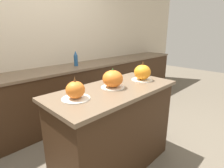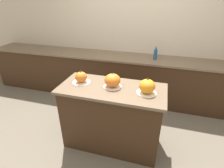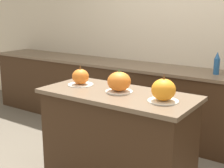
# 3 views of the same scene
# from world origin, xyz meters

# --- Properties ---
(ground_plane) EXTENTS (12.00, 12.00, 0.00)m
(ground_plane) POSITION_xyz_m (0.00, 0.00, 0.00)
(ground_plane) COLOR #665B4C
(wall_back) EXTENTS (8.00, 0.06, 2.50)m
(wall_back) POSITION_xyz_m (0.00, 1.63, 1.25)
(wall_back) COLOR beige
(wall_back) RESTS_ON ground_plane
(kitchen_island) EXTENTS (1.32, 0.62, 0.90)m
(kitchen_island) POSITION_xyz_m (0.00, 0.00, 0.45)
(kitchen_island) COLOR #382314
(kitchen_island) RESTS_ON ground_plane
(back_counter) EXTENTS (6.00, 0.60, 0.89)m
(back_counter) POSITION_xyz_m (0.00, 1.30, 0.44)
(back_counter) COLOR #382314
(back_counter) RESTS_ON ground_plane
(pumpkin_cake_left) EXTENTS (0.23, 0.23, 0.19)m
(pumpkin_cake_left) POSITION_xyz_m (-0.42, 0.03, 0.97)
(pumpkin_cake_left) COLOR silver
(pumpkin_cake_left) RESTS_ON kitchen_island
(pumpkin_cake_center) EXTENTS (0.23, 0.23, 0.20)m
(pumpkin_cake_center) POSITION_xyz_m (0.00, 0.02, 0.99)
(pumpkin_cake_center) COLOR silver
(pumpkin_cake_center) RESTS_ON kitchen_island
(pumpkin_cake_right) EXTENTS (0.23, 0.23, 0.22)m
(pumpkin_cake_right) POSITION_xyz_m (0.43, -0.02, 0.99)
(pumpkin_cake_right) COLOR silver
(pumpkin_cake_right) RESTS_ON kitchen_island
(bottle_tall) EXTENTS (0.06, 0.06, 0.25)m
(bottle_tall) POSITION_xyz_m (0.44, 1.29, 1.01)
(bottle_tall) COLOR #235184
(bottle_tall) RESTS_ON back_counter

